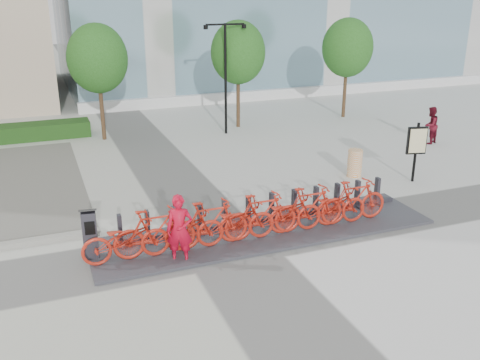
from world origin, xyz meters
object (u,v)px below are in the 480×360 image
object	(u,v)px
pedestrian	(431,125)
map_sign	(417,143)
bike_0	(126,239)
kiosk	(90,233)
construction_barrel	(355,163)
worker_red	(180,230)

from	to	relation	value
pedestrian	map_sign	world-z (taller)	map_sign
bike_0	kiosk	size ratio (longest dim) A/B	1.61
bike_0	construction_barrel	bearing A→B (deg)	-68.04
map_sign	worker_red	bearing A→B (deg)	-148.83
construction_barrel	map_sign	world-z (taller)	map_sign
pedestrian	construction_barrel	distance (m)	6.08
bike_0	worker_red	world-z (taller)	worker_red
kiosk	construction_barrel	bearing A→B (deg)	25.55
bike_0	pedestrian	distance (m)	15.58
worker_red	construction_barrel	bearing A→B (deg)	50.37
kiosk	map_sign	world-z (taller)	map_sign
pedestrian	construction_barrel	bearing A→B (deg)	1.97
construction_barrel	map_sign	distance (m)	2.23
kiosk	worker_red	bearing A→B (deg)	-16.81
bike_0	map_sign	xyz separation A→B (m)	(10.46, 2.35, 0.75)
worker_red	kiosk	bearing A→B (deg)	177.88
kiosk	worker_red	distance (m)	2.24
pedestrian	map_sign	xyz separation A→B (m)	(-3.85, -3.80, 0.58)
kiosk	pedestrian	distance (m)	16.14
worker_red	pedestrian	size ratio (longest dim) A/B	1.08
kiosk	worker_red	world-z (taller)	worker_red
kiosk	construction_barrel	distance (m)	10.10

